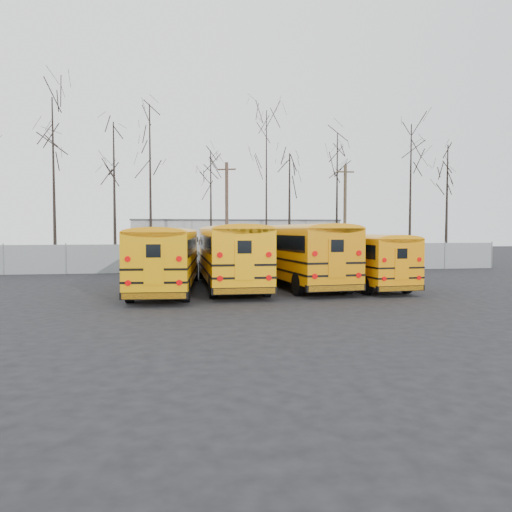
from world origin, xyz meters
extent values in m
plane|color=black|center=(0.00, 0.00, 0.00)|extent=(120.00, 120.00, 0.00)
cube|color=gray|center=(0.00, 12.00, 1.00)|extent=(40.00, 0.04, 2.00)
cube|color=#B9B8B4|center=(2.00, 32.00, 2.00)|extent=(22.00, 8.00, 4.00)
cylinder|color=black|center=(-6.54, -2.63, 0.51)|extent=(0.37, 1.05, 1.02)
cylinder|color=black|center=(-4.24, -2.83, 0.51)|extent=(0.37, 1.05, 1.02)
cylinder|color=black|center=(-5.80, 5.94, 0.51)|extent=(0.37, 1.05, 1.02)
cylinder|color=black|center=(-3.49, 5.74, 0.51)|extent=(0.37, 1.05, 1.02)
cube|color=orange|center=(-5.10, 0.59, 1.72)|extent=(3.37, 9.71, 2.41)
cube|color=orange|center=(-4.62, 6.20, 1.02)|extent=(2.45, 1.93, 1.02)
cube|color=black|center=(-5.12, 0.38, 2.25)|extent=(3.32, 8.69, 0.72)
cube|color=black|center=(-5.03, 1.46, 0.97)|extent=(3.55, 11.47, 0.09)
cube|color=black|center=(-5.03, 1.46, 1.49)|extent=(3.55, 11.47, 0.09)
cube|color=black|center=(-5.50, -4.06, 0.46)|extent=(2.63, 0.45, 0.29)
cube|color=black|center=(-4.55, 7.02, 0.46)|extent=(2.47, 0.42, 0.27)
cube|color=orange|center=(-5.51, -4.17, 1.69)|extent=(0.77, 0.11, 1.59)
cylinder|color=#B20505|center=(-6.48, -4.09, 0.97)|extent=(0.23, 0.06, 0.23)
cylinder|color=#B20505|center=(-4.54, -4.26, 0.97)|extent=(0.23, 0.06, 0.23)
cylinder|color=#B20505|center=(-6.48, -4.09, 1.89)|extent=(0.23, 0.06, 0.23)
cylinder|color=#B20505|center=(-4.54, -4.26, 1.89)|extent=(0.23, 0.06, 0.23)
cylinder|color=black|center=(-3.08, -1.84, 0.54)|extent=(0.30, 1.07, 1.07)
cylinder|color=black|center=(-0.65, -1.84, 0.54)|extent=(0.30, 1.07, 1.07)
cylinder|color=black|center=(-3.06, 7.16, 0.54)|extent=(0.30, 1.07, 1.07)
cylinder|color=black|center=(-0.64, 7.16, 0.54)|extent=(0.30, 1.07, 1.07)
cube|color=#F59D07|center=(-1.86, 1.64, 1.79)|extent=(2.69, 9.97, 2.52)
cube|color=#F59D07|center=(-1.85, 7.53, 1.07)|extent=(2.41, 1.82, 1.07)
cube|color=black|center=(-1.86, 1.43, 2.36)|extent=(2.73, 8.90, 0.75)
cube|color=black|center=(-1.86, 2.55, 1.02)|extent=(2.73, 11.81, 0.10)
cube|color=black|center=(-1.86, 2.55, 1.55)|extent=(2.73, 11.81, 0.10)
cube|color=black|center=(-1.87, -3.23, 0.48)|extent=(2.74, 0.24, 0.30)
cube|color=black|center=(-1.85, 8.39, 0.48)|extent=(2.57, 0.22, 0.28)
cube|color=#F59D07|center=(-1.87, -3.35, 1.77)|extent=(0.80, 0.04, 1.66)
cylinder|color=#B20505|center=(-2.89, -3.36, 1.02)|extent=(0.24, 0.04, 0.24)
cylinder|color=#B20505|center=(-0.85, -3.36, 1.02)|extent=(0.24, 0.04, 0.24)
cylinder|color=#B20505|center=(-2.89, -3.36, 1.98)|extent=(0.24, 0.04, 0.24)
cylinder|color=#B20505|center=(-0.85, -3.36, 1.98)|extent=(0.24, 0.04, 0.24)
cylinder|color=black|center=(0.85, -1.64, 0.54)|extent=(0.41, 1.10, 1.08)
cylinder|color=black|center=(3.28, -1.41, 0.54)|extent=(0.41, 1.10, 1.08)
cylinder|color=black|center=(-0.03, 7.39, 0.54)|extent=(0.41, 1.10, 1.08)
cylinder|color=black|center=(2.40, 7.62, 0.54)|extent=(0.41, 1.10, 1.08)
cube|color=orange|center=(1.72, 1.97, 1.81)|extent=(3.66, 10.26, 2.54)
cube|color=orange|center=(1.15, 7.88, 1.08)|extent=(2.60, 2.06, 1.08)
cube|color=black|center=(1.74, 1.75, 2.38)|extent=(3.60, 9.19, 0.76)
cube|color=black|center=(1.63, 2.88, 1.03)|extent=(3.87, 12.11, 0.10)
cube|color=black|center=(1.63, 2.88, 1.57)|extent=(3.87, 12.11, 0.10)
cube|color=black|center=(2.20, -2.92, 0.49)|extent=(2.78, 0.50, 0.30)
cube|color=black|center=(1.06, 8.74, 0.49)|extent=(2.60, 0.47, 0.28)
cube|color=orange|center=(2.21, -3.04, 1.78)|extent=(0.81, 0.12, 1.67)
cylinder|color=#B20505|center=(1.19, -3.15, 1.03)|extent=(0.24, 0.07, 0.24)
cylinder|color=#B20505|center=(3.23, -2.95, 1.03)|extent=(0.24, 0.07, 0.24)
cylinder|color=#B20505|center=(1.19, -3.15, 2.00)|extent=(0.24, 0.07, 0.24)
cylinder|color=#B20505|center=(3.23, -2.95, 2.00)|extent=(0.24, 0.07, 0.24)
cylinder|color=black|center=(4.05, -1.84, 0.46)|extent=(0.34, 0.93, 0.91)
cylinder|color=black|center=(6.10, -1.64, 0.46)|extent=(0.34, 0.93, 0.91)
cylinder|color=black|center=(3.29, 5.79, 0.46)|extent=(0.34, 0.93, 0.91)
cylinder|color=black|center=(5.34, 5.99, 0.46)|extent=(0.34, 0.93, 0.91)
cube|color=orange|center=(4.78, 1.21, 1.53)|extent=(3.11, 8.68, 2.15)
cube|color=orange|center=(4.28, 6.21, 0.91)|extent=(2.20, 1.75, 0.91)
cube|color=black|center=(4.80, 1.03, 2.01)|extent=(3.06, 7.77, 0.64)
cube|color=black|center=(4.70, 1.98, 0.87)|extent=(3.30, 10.24, 0.08)
cube|color=black|center=(4.70, 1.98, 1.32)|extent=(3.30, 10.24, 0.08)
cube|color=black|center=(5.19, -2.92, 0.41)|extent=(2.35, 0.43, 0.26)
cube|color=black|center=(4.21, 6.94, 0.41)|extent=(2.20, 0.40, 0.24)
cube|color=orange|center=(5.20, -3.02, 1.51)|extent=(0.69, 0.10, 1.42)
cylinder|color=#B20505|center=(4.34, -3.12, 0.87)|extent=(0.20, 0.06, 0.20)
cylinder|color=#B20505|center=(6.07, -2.95, 0.87)|extent=(0.20, 0.06, 0.20)
cylinder|color=#B20505|center=(4.34, -3.12, 1.69)|extent=(0.20, 0.06, 0.20)
cylinder|color=#B20505|center=(6.07, -2.95, 1.69)|extent=(0.20, 0.06, 0.20)
cylinder|color=#4C362B|center=(-0.54, 15.98, 4.18)|extent=(0.26, 0.26, 8.35)
cube|color=#4C362B|center=(-0.54, 15.98, 7.80)|extent=(1.44, 0.58, 0.11)
cylinder|color=#473A28|center=(9.32, 16.08, 4.18)|extent=(0.26, 0.26, 8.36)
cube|color=#473A28|center=(9.32, 16.08, 7.80)|extent=(1.49, 0.12, 0.11)
cone|color=black|center=(-13.33, 14.85, 6.30)|extent=(0.26, 0.26, 12.60)
cone|color=black|center=(-9.30, 17.03, 5.72)|extent=(0.26, 0.26, 11.44)
cone|color=black|center=(-6.43, 14.96, 6.20)|extent=(0.26, 0.26, 12.41)
cone|color=black|center=(-1.87, 15.00, 4.55)|extent=(0.26, 0.26, 9.09)
cone|color=black|center=(2.47, 14.97, 6.15)|extent=(0.26, 0.26, 12.30)
cone|color=black|center=(4.97, 17.68, 4.73)|extent=(0.26, 0.26, 9.46)
cone|color=black|center=(8.93, 17.01, 5.56)|extent=(0.26, 0.26, 11.12)
cone|color=black|center=(14.54, 14.96, 5.83)|extent=(0.26, 0.26, 11.66)
cone|color=black|center=(18.10, 15.45, 5.08)|extent=(0.26, 0.26, 10.15)
camera|label=1|loc=(-4.75, -23.63, 3.01)|focal=35.00mm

